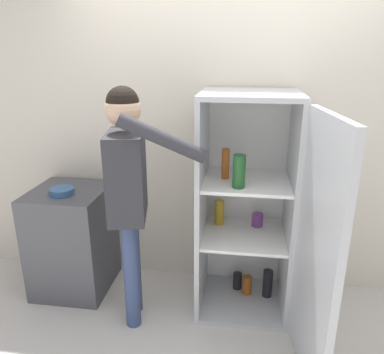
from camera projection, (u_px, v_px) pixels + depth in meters
name	position (u px, v px, depth m)	size (l,w,h in m)	color
wall_back	(229.00, 138.00, 3.03)	(7.00, 0.06, 2.55)	beige
refrigerator	(258.00, 214.00, 2.70)	(0.81, 1.33, 1.68)	#B7BABC
person	(128.00, 179.00, 2.54)	(0.73, 0.56, 1.74)	#384770
counter	(73.00, 240.00, 3.14)	(0.59, 0.61, 0.88)	#4C4C51
bowl	(62.00, 191.00, 2.90)	(0.19, 0.19, 0.05)	#335B8E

